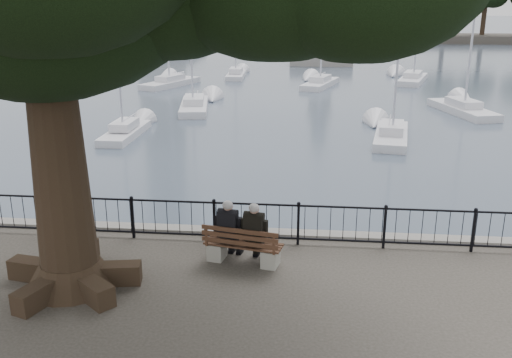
# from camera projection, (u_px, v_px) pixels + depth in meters

# --- Properties ---
(harbor) EXTENTS (260.00, 260.00, 1.20)m
(harbor) POSITION_uv_depth(u_px,v_px,m) (258.00, 253.00, 14.28)
(harbor) COLOR slate
(harbor) RESTS_ON ground
(railing) EXTENTS (22.06, 0.06, 1.00)m
(railing) POSITION_uv_depth(u_px,v_px,m) (256.00, 221.00, 13.48)
(railing) COLOR black
(railing) RESTS_ON ground
(bench) EXTENTS (1.79, 0.85, 0.91)m
(bench) POSITION_uv_depth(u_px,v_px,m) (243.00, 250.00, 12.51)
(bench) COLOR gray
(bench) RESTS_ON ground
(person_left) EXTENTS (0.50, 0.77, 1.44)m
(person_left) POSITION_uv_depth(u_px,v_px,m) (230.00, 232.00, 12.59)
(person_left) COLOR black
(person_left) RESTS_ON ground
(person_right) EXTENTS (0.50, 0.77, 1.44)m
(person_right) POSITION_uv_depth(u_px,v_px,m) (256.00, 235.00, 12.42)
(person_right) COLOR black
(person_right) RESTS_ON ground
(lion_monument) EXTENTS (6.18, 6.18, 9.08)m
(lion_monument) POSITION_uv_depth(u_px,v_px,m) (322.00, 41.00, 57.99)
(lion_monument) COLOR slate
(lion_monument) RESTS_ON ground
(sailboat_a) EXTENTS (1.33, 4.71, 8.68)m
(sailboat_a) POSITION_uv_depth(u_px,v_px,m) (125.00, 131.00, 28.07)
(sailboat_a) COLOR silver
(sailboat_a) RESTS_ON ground
(sailboat_b) EXTENTS (2.46, 5.82, 11.86)m
(sailboat_b) POSITION_uv_depth(u_px,v_px,m) (194.00, 104.00, 34.61)
(sailboat_b) COLOR silver
(sailboat_b) RESTS_ON ground
(sailboat_c) EXTENTS (2.28, 5.49, 11.21)m
(sailboat_c) POSITION_uv_depth(u_px,v_px,m) (391.00, 133.00, 27.39)
(sailboat_c) COLOR silver
(sailboat_c) RESTS_ON ground
(sailboat_d) EXTENTS (3.17, 6.03, 9.64)m
(sailboat_d) POSITION_uv_depth(u_px,v_px,m) (463.00, 108.00, 33.66)
(sailboat_d) COLOR silver
(sailboat_d) RESTS_ON ground
(sailboat_e) EXTENTS (3.76, 5.98, 12.07)m
(sailboat_e) POSITION_uv_depth(u_px,v_px,m) (170.00, 82.00, 43.81)
(sailboat_e) COLOR silver
(sailboat_e) RESTS_ON ground
(sailboat_f) EXTENTS (3.11, 5.81, 10.53)m
(sailboat_f) POSITION_uv_depth(u_px,v_px,m) (320.00, 82.00, 43.58)
(sailboat_f) COLOR silver
(sailboat_f) RESTS_ON ground
(sailboat_g) EXTENTS (3.33, 6.27, 10.73)m
(sailboat_g) POSITION_uv_depth(u_px,v_px,m) (413.00, 78.00, 45.78)
(sailboat_g) COLOR silver
(sailboat_g) RESTS_ON ground
(sailboat_h) EXTENTS (1.56, 4.99, 11.68)m
(sailboat_h) POSITION_uv_depth(u_px,v_px,m) (236.00, 73.00, 48.44)
(sailboat_h) COLOR silver
(sailboat_h) RESTS_ON ground
(far_shore) EXTENTS (30.00, 8.60, 9.18)m
(far_shore) POSITION_uv_depth(u_px,v_px,m) (482.00, 15.00, 83.21)
(far_shore) COLOR #34302A
(far_shore) RESTS_ON ground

